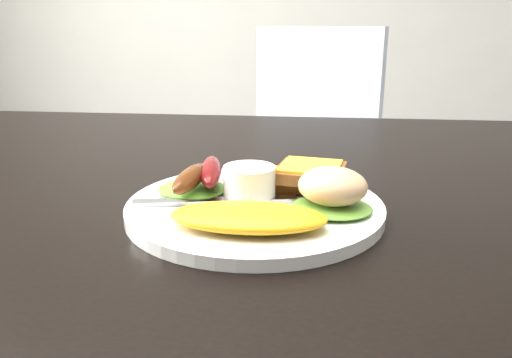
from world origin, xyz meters
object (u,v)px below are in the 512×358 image
person (373,121)px  dining_chair (314,201)px  dining_table (257,188)px  plate (255,207)px

person → dining_chair: bearing=24.0°
dining_chair → person: person is taller
dining_table → person: size_ratio=0.89×
dining_table → dining_chair: size_ratio=3.04×
person → plate: 0.95m
dining_chair → plate: 0.93m
plate → dining_chair: bearing=85.6°
plate → dining_table: bearing=95.3°
dining_chair → plate: size_ratio=1.58×
person → plate: person is taller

